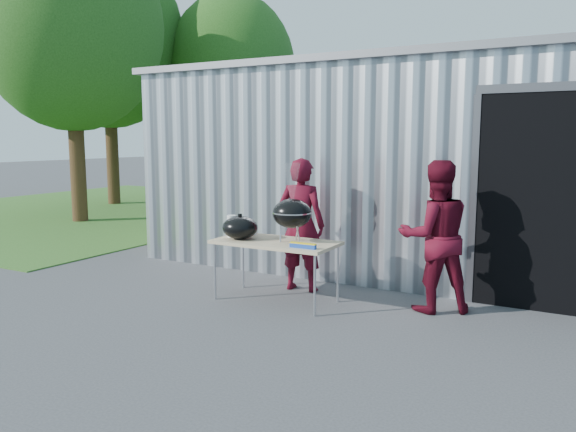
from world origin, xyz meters
The scene contains 14 objects.
ground centered at (0.00, 0.00, 0.00)m, with size 80.00×80.00×0.00m, color #3D3D3F.
building centered at (0.92, 4.59, 1.54)m, with size 8.20×6.20×3.10m.
grass_patch centered at (-9.00, 6.00, 0.01)m, with size 10.00×12.00×0.02m, color #2D591E.
tree_left centered at (-7.50, 4.00, 4.56)m, with size 4.22×4.22×7.00m.
tree_mid centered at (-9.50, 7.00, 4.84)m, with size 4.48×4.48×7.42m.
tree_far centered at (-6.50, 9.00, 4.08)m, with size 3.78×3.78×6.27m.
folding_table centered at (-0.03, 0.57, 0.71)m, with size 1.50×0.75×0.75m.
kettle_grill centered at (0.17, 0.61, 1.16)m, with size 0.48×0.48×0.95m.
grill_lid centered at (-0.49, 0.47, 0.89)m, with size 0.44×0.44×0.32m.
paper_towels centered at (-0.64, 0.52, 0.89)m, with size 0.12×0.12×0.28m, color white.
white_tub centered at (-0.58, 0.78, 0.80)m, with size 0.20×0.15×0.10m, color white.
foil_box centered at (0.47, 0.32, 0.78)m, with size 0.32×0.06×0.06m.
person_cook centered at (0.00, 1.17, 0.87)m, with size 0.63×0.42×1.74m, color #4F0918.
person_bystander centered at (1.76, 1.12, 0.87)m, with size 0.85×0.66×1.75m, color #4F0918.
Camera 1 is at (3.37, -5.22, 1.99)m, focal length 35.00 mm.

